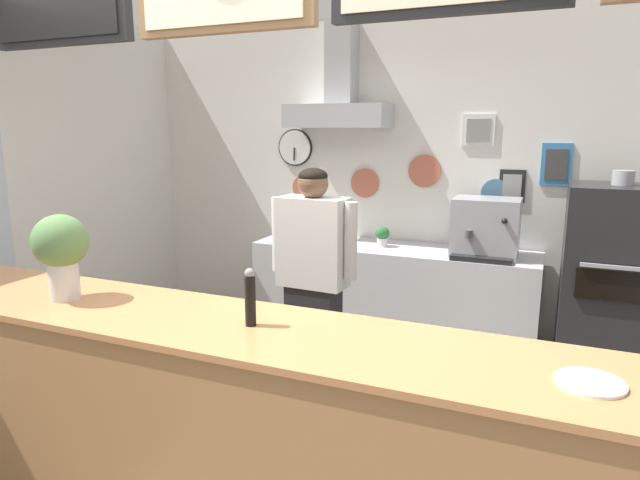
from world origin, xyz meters
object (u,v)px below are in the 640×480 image
shop_worker (313,286)px  pizza_oven (611,291)px  basil_vase (61,251)px  potted_basil (382,235)px  pepper_grinder (250,297)px  condiment_plate (590,383)px  espresso_machine (486,228)px  potted_sage (287,225)px

shop_worker → pizza_oven: bearing=-145.1°
shop_worker → basil_vase: (-0.78, -1.22, 0.42)m
potted_basil → basil_vase: 2.69m
potted_basil → pepper_grinder: (0.17, -2.49, 0.20)m
condiment_plate → basil_vase: bearing=179.9°
shop_worker → pepper_grinder: (0.23, -1.19, 0.30)m
basil_vase → pepper_grinder: bearing=2.0°
espresso_machine → potted_sage: 1.75m
shop_worker → espresso_machine: (0.91, 1.29, 0.23)m
potted_sage → condiment_plate: bearing=-47.0°
pizza_oven → potted_basil: pizza_oven is taller
shop_worker → potted_sage: shop_worker is taller
shop_worker → potted_sage: bearing=-54.3°
espresso_machine → condiment_plate: 2.59m
espresso_machine → pizza_oven: bearing=-11.2°
espresso_machine → condiment_plate: bearing=-76.3°
pepper_grinder → basil_vase: bearing=-178.0°
pizza_oven → shop_worker: 2.12m
espresso_machine → basil_vase: (-1.69, -2.51, 0.19)m
potted_sage → basil_vase: size_ratio=0.54×
pizza_oven → espresso_machine: bearing=168.8°
potted_basil → basil_vase: basil_vase is taller
potted_basil → espresso_machine: bearing=-1.1°
pizza_oven → condiment_plate: pizza_oven is taller
shop_worker → basil_vase: size_ratio=3.92×
condiment_plate → basil_vase: 2.32m
shop_worker → espresso_machine: shop_worker is taller
pizza_oven → potted_sage: (-2.64, 0.19, 0.26)m
potted_sage → pepper_grinder: bearing=-66.8°
shop_worker → basil_vase: 1.51m
basil_vase → shop_worker: bearing=57.3°
pizza_oven → potted_basil: bearing=173.7°
pizza_oven → basil_vase: bearing=-137.9°
pizza_oven → espresso_machine: 0.98m
potted_basil → condiment_plate: condiment_plate is taller
potted_sage → condiment_plate: size_ratio=1.02×
potted_sage → shop_worker: bearing=-57.4°
pizza_oven → condiment_plate: size_ratio=7.26×
shop_worker → pepper_grinder: bearing=104.2°
potted_sage → pepper_grinder: size_ratio=0.90×
condiment_plate → basil_vase: (-2.31, 0.00, 0.24)m
shop_worker → pepper_grinder: 1.25m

